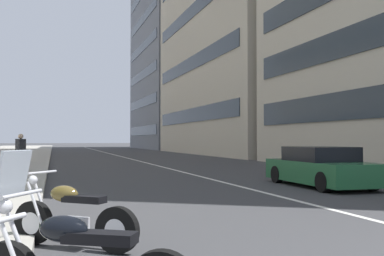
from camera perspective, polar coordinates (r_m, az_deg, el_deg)
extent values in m
cube|color=silver|center=(38.61, -8.21, -3.79)|extent=(110.00, 0.16, 0.01)
cube|color=black|center=(4.11, -11.59, -13.45)|extent=(0.51, 0.67, 0.10)
ellipsoid|color=black|center=(4.25, -16.00, -12.20)|extent=(0.44, 0.52, 0.24)
cylinder|color=silver|center=(4.47, -22.13, -13.62)|extent=(0.19, 0.30, 0.64)
cylinder|color=silver|center=(4.59, -21.11, -13.32)|extent=(0.19, 0.30, 0.64)
cylinder|color=silver|center=(4.41, -20.69, -7.83)|extent=(0.54, 0.33, 0.04)
sphere|color=silver|center=(4.53, -22.63, -9.17)|extent=(0.14, 0.14, 0.14)
cube|color=#B2BCC6|center=(4.45, -21.75, -5.43)|extent=(0.44, 0.32, 0.44)
cylinder|color=black|center=(7.31, -19.44, -11.24)|extent=(0.51, 0.58, 0.65)
cylinder|color=silver|center=(7.31, -19.44, -11.24)|extent=(0.31, 0.33, 0.33)
cylinder|color=black|center=(6.44, -9.47, -12.65)|extent=(0.51, 0.58, 0.65)
cylinder|color=silver|center=(6.44, -9.47, -12.65)|extent=(0.31, 0.33, 0.33)
cube|color=silver|center=(6.85, -14.79, -12.08)|extent=(0.44, 0.46, 0.28)
cube|color=black|center=(6.68, -13.52, -8.75)|extent=(0.58, 0.63, 0.10)
ellipsoid|color=brown|center=(6.89, -15.89, -8.01)|extent=(0.48, 0.51, 0.24)
cylinder|color=silver|center=(7.16, -19.32, -8.98)|extent=(0.24, 0.27, 0.64)
cylinder|color=silver|center=(7.26, -18.57, -8.87)|extent=(0.24, 0.27, 0.64)
cylinder|color=silver|center=(7.11, -18.43, -5.36)|extent=(0.48, 0.41, 0.04)
sphere|color=silver|center=(7.24, -19.52, -6.23)|extent=(0.14, 0.14, 0.14)
cylinder|color=silver|center=(6.83, -12.14, -13.12)|extent=(0.51, 0.59, 0.16)
cube|color=#236038|center=(15.77, 16.01, -5.32)|extent=(4.67, 2.00, 0.71)
cube|color=black|center=(15.78, 15.91, -3.17)|extent=(2.30, 1.79, 0.48)
cylinder|color=black|center=(16.71, 10.74, -5.79)|extent=(0.63, 0.24, 0.62)
cylinder|color=black|center=(17.53, 15.79, -5.56)|extent=(0.63, 0.24, 0.62)
cylinder|color=black|center=(14.05, 16.30, -6.59)|extent=(0.63, 0.24, 0.62)
cylinder|color=black|center=(15.02, 21.90, -6.21)|extent=(0.63, 0.24, 0.62)
cube|color=#2D2D33|center=(22.23, -20.91, -3.94)|extent=(0.40, 0.40, 0.86)
cube|color=#2D2D33|center=(22.21, -20.90, -2.06)|extent=(0.47, 0.47, 0.59)
sphere|color=beige|center=(22.21, -20.89, -0.99)|extent=(0.23, 0.23, 0.23)
cube|color=#2D3842|center=(22.20, 22.76, 3.13)|extent=(23.55, 0.08, 1.50)
cube|color=#2D3842|center=(22.68, 22.68, 11.32)|extent=(23.55, 0.08, 1.50)
cube|color=#2D3842|center=(48.61, -0.12, 1.61)|extent=(26.54, 0.08, 1.50)
cube|color=#2D3842|center=(49.23, -0.12, 8.17)|extent=(26.54, 0.08, 1.50)
cube|color=#2D3842|center=(50.48, -0.12, 14.48)|extent=(26.54, 0.08, 1.50)
cube|color=slate|center=(80.08, 0.19, 11.17)|extent=(24.83, 18.05, 38.19)
cube|color=#2D3842|center=(75.95, -6.35, -0.34)|extent=(22.35, 0.08, 1.50)
cube|color=#2D3842|center=(76.18, -6.34, 3.19)|extent=(22.35, 0.08, 1.50)
cube|color=#2D3842|center=(76.71, -6.33, 6.69)|extent=(22.35, 0.08, 1.50)
cube|color=#2D3842|center=(77.51, -6.32, 10.12)|extent=(22.35, 0.08, 1.50)
cube|color=#2D3842|center=(78.59, -6.31, 13.47)|extent=(22.35, 0.08, 1.50)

